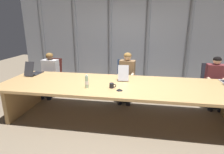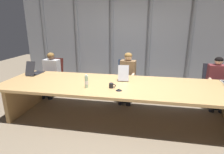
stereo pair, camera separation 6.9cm
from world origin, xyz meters
name	(u,v)px [view 1 (the left image)]	position (x,y,z in m)	size (l,w,h in m)	color
ground_plane	(121,119)	(0.00, 0.00, 0.00)	(13.87, 13.87, 0.00)	#7F705B
conference_table	(121,91)	(0.00, 0.00, 0.61)	(4.77, 1.36, 0.74)	tan
curtain_backdrop	(130,41)	(0.00, 2.32, 1.37)	(6.93, 0.17, 2.73)	gray
laptop_left_end	(34,72)	(-2.07, 0.38, 0.80)	(0.23, 0.46, 0.32)	#2D2D33
laptop_left_mid	(123,76)	(-0.01, 0.38, 0.80)	(0.27, 0.48, 0.32)	#BCBCC1
office_chair_left_end	(52,81)	(-2.04, 1.13, 0.36)	(0.60, 0.60, 0.96)	#511E19
office_chair_left_mid	(125,84)	(-0.03, 1.13, 0.37)	(0.60, 0.60, 0.98)	navy
office_chair_center	(211,89)	(2.04, 1.13, 0.36)	(0.60, 0.60, 0.95)	#2D2D38
person_left_end	(49,72)	(-2.02, 0.97, 0.65)	(0.43, 0.56, 1.14)	silver
person_left_mid	(127,74)	(0.01, 0.97, 0.68)	(0.42, 0.57, 1.20)	olive
person_center	(216,79)	(2.04, 0.97, 0.66)	(0.41, 0.56, 1.16)	brown
water_bottle_primary	(87,82)	(-0.60, -0.30, 0.86)	(0.06, 0.06, 0.25)	#ADD1B2
coffee_mug_near	(112,86)	(-0.15, -0.23, 0.79)	(0.12, 0.08, 0.09)	black
conference_mic_middle	(120,90)	(0.00, -0.34, 0.76)	(0.11, 0.11, 0.04)	black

